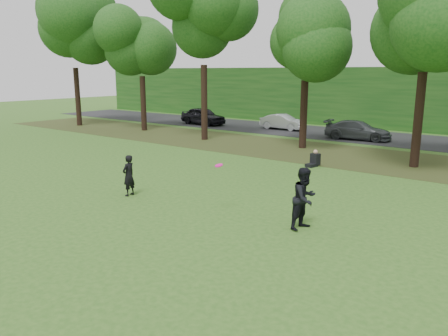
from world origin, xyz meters
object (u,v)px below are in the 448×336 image
(player_left, at_px, (129,175))
(seated_person, at_px, (314,160))
(frisbee, at_px, (219,165))
(player_right, at_px, (305,198))

(player_left, distance_m, seated_person, 9.71)
(seated_person, bearing_deg, frisbee, -72.36)
(player_left, height_order, frisbee, frisbee)
(player_left, xyz_separation_m, seated_person, (3.27, 9.13, -0.48))
(player_left, xyz_separation_m, frisbee, (3.97, 0.49, 0.83))
(player_left, distance_m, player_right, 7.02)
(seated_person, bearing_deg, player_left, -96.72)
(player_left, height_order, seated_person, player_left)
(player_right, distance_m, frisbee, 3.09)
(frisbee, relative_size, seated_person, 0.46)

